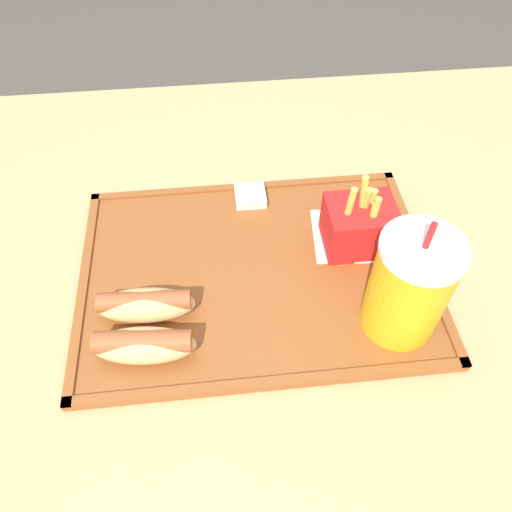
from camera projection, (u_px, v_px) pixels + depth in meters
The scene contains 9 objects.
ground_plane at pixel (274, 461), 1.25m from camera, with size 8.00×8.00×0.00m, color #4C4742.
dining_table at pixel (279, 400), 0.96m from camera, with size 1.16×1.01×0.74m.
food_tray at pixel (256, 272), 0.68m from camera, with size 0.47×0.34×0.01m.
paper_napkin at pixel (355, 235), 0.72m from camera, with size 0.13×0.11×0.00m.
soda_cup at pixel (409, 286), 0.57m from camera, with size 0.10×0.10×0.18m.
hot_dog_far at pixel (144, 344), 0.58m from camera, with size 0.13×0.06×0.04m.
hot_dog_near at pixel (145, 304), 0.61m from camera, with size 0.13×0.05×0.04m.
fries_carton at pixel (359, 225), 0.68m from camera, with size 0.09×0.07×0.12m.
sauce_cup_mayo at pixel (250, 195), 0.76m from camera, with size 0.05×0.05×0.02m.
Camera 1 is at (0.09, 0.39, 1.29)m, focal length 35.00 mm.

